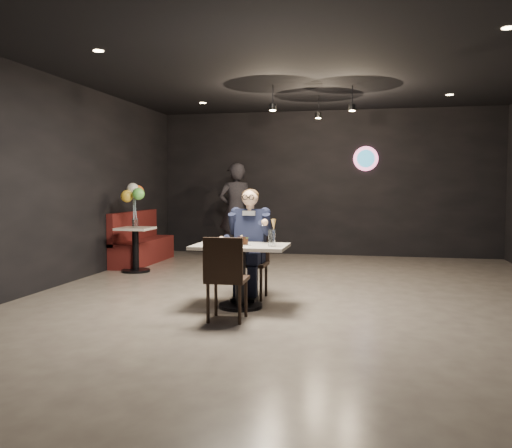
% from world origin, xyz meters
% --- Properties ---
extents(floor, '(9.00, 9.00, 0.00)m').
position_xyz_m(floor, '(0.00, 0.00, 0.00)').
color(floor, gray).
rests_on(floor, ground).
extents(wall_sign, '(0.50, 0.06, 0.50)m').
position_xyz_m(wall_sign, '(0.80, 4.47, 2.00)').
color(wall_sign, pink).
rests_on(wall_sign, floor).
extents(pendant_lights, '(1.40, 1.20, 0.36)m').
position_xyz_m(pendant_lights, '(0.00, 2.00, 2.88)').
color(pendant_lights, black).
rests_on(pendant_lights, floor).
extents(main_table, '(1.10, 0.70, 0.75)m').
position_xyz_m(main_table, '(-0.59, -0.68, 0.38)').
color(main_table, white).
rests_on(main_table, floor).
extents(chair_far, '(0.42, 0.46, 0.92)m').
position_xyz_m(chair_far, '(-0.59, -0.13, 0.46)').
color(chair_far, black).
rests_on(chair_far, floor).
extents(chair_near, '(0.44, 0.47, 0.92)m').
position_xyz_m(chair_near, '(-0.59, -1.29, 0.46)').
color(chair_near, black).
rests_on(chair_near, floor).
extents(seated_man, '(0.60, 0.80, 1.44)m').
position_xyz_m(seated_man, '(-0.59, -0.13, 0.72)').
color(seated_man, black).
rests_on(seated_man, floor).
extents(dessert_plate, '(0.23, 0.23, 0.01)m').
position_xyz_m(dessert_plate, '(-0.57, -0.74, 0.76)').
color(dessert_plate, white).
rests_on(dessert_plate, main_table).
extents(cake_slice, '(0.14, 0.13, 0.08)m').
position_xyz_m(cake_slice, '(-0.55, -0.78, 0.80)').
color(cake_slice, black).
rests_on(cake_slice, dessert_plate).
extents(mint_leaf, '(0.07, 0.04, 0.01)m').
position_xyz_m(mint_leaf, '(-0.51, -0.79, 0.84)').
color(mint_leaf, green).
rests_on(mint_leaf, cake_slice).
extents(sundae_glass, '(0.08, 0.08, 0.19)m').
position_xyz_m(sundae_glass, '(-0.21, -0.76, 0.84)').
color(sundae_glass, silver).
rests_on(sundae_glass, main_table).
extents(wafer_cone, '(0.08, 0.08, 0.13)m').
position_xyz_m(wafer_cone, '(-0.19, -0.73, 0.99)').
color(wafer_cone, tan).
rests_on(wafer_cone, sundae_glass).
extents(booth_bench, '(0.48, 1.94, 0.97)m').
position_xyz_m(booth_bench, '(-3.25, 2.57, 0.48)').
color(booth_bench, '#4C1011').
rests_on(booth_bench, floor).
extents(side_table, '(0.55, 0.55, 0.68)m').
position_xyz_m(side_table, '(-2.95, 1.57, 0.34)').
color(side_table, white).
rests_on(side_table, floor).
extents(balloon_vase, '(0.10, 0.10, 0.15)m').
position_xyz_m(balloon_vase, '(-2.95, 1.57, 0.83)').
color(balloon_vase, silver).
rests_on(balloon_vase, side_table).
extents(balloon_bunch, '(0.37, 0.37, 0.61)m').
position_xyz_m(balloon_bunch, '(-2.95, 1.57, 1.21)').
color(balloon_bunch, yellow).
rests_on(balloon_bunch, balloon_vase).
extents(passerby, '(0.82, 0.70, 1.90)m').
position_xyz_m(passerby, '(-1.75, 3.71, 0.95)').
color(passerby, black).
rests_on(passerby, floor).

